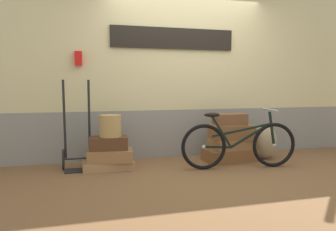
# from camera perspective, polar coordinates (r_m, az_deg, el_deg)

# --- Properties ---
(ground) EXTENTS (9.63, 5.20, 0.06)m
(ground) POSITION_cam_1_polar(r_m,az_deg,el_deg) (4.54, 6.11, -9.54)
(ground) COLOR brown
(station_building) EXTENTS (7.63, 0.74, 2.70)m
(station_building) POSITION_cam_1_polar(r_m,az_deg,el_deg) (5.19, 2.94, 7.77)
(station_building) COLOR gray
(station_building) RESTS_ON ground
(suitcase_0) EXTENTS (0.69, 0.40, 0.11)m
(suitcase_0) POSITION_cam_1_polar(r_m,az_deg,el_deg) (4.50, -10.62, -8.63)
(suitcase_0) COLOR #9E754C
(suitcase_0) RESTS_ON ground
(suitcase_1) EXTENTS (0.63, 0.43, 0.16)m
(suitcase_1) POSITION_cam_1_polar(r_m,az_deg,el_deg) (4.45, -10.26, -7.00)
(suitcase_1) COLOR olive
(suitcase_1) RESTS_ON suitcase_0
(suitcase_2) EXTENTS (0.52, 0.32, 0.17)m
(suitcase_2) POSITION_cam_1_polar(r_m,az_deg,el_deg) (4.42, -10.55, -4.87)
(suitcase_2) COLOR #4C2D19
(suitcase_2) RESTS_ON suitcase_1
(suitcase_3) EXTENTS (0.79, 0.51, 0.18)m
(suitcase_3) POSITION_cam_1_polar(r_m,az_deg,el_deg) (4.97, 10.85, -6.85)
(suitcase_3) COLOR brown
(suitcase_3) RESTS_ON ground
(suitcase_4) EXTENTS (0.65, 0.43, 0.15)m
(suitcase_4) POSITION_cam_1_polar(r_m,az_deg,el_deg) (4.93, 11.22, -4.96)
(suitcase_4) COLOR olive
(suitcase_4) RESTS_ON suitcase_3
(suitcase_5) EXTENTS (0.67, 0.44, 0.21)m
(suitcase_5) POSITION_cam_1_polar(r_m,az_deg,el_deg) (4.89, 11.20, -2.87)
(suitcase_5) COLOR brown
(suitcase_5) RESTS_ON suitcase_4
(suitcase_6) EXTENTS (0.49, 0.31, 0.17)m
(suitcase_6) POSITION_cam_1_polar(r_m,az_deg,el_deg) (4.87, 10.94, -0.65)
(suitcase_6) COLOR brown
(suitcase_6) RESTS_ON suitcase_5
(wicker_basket) EXTENTS (0.30, 0.30, 0.30)m
(wicker_basket) POSITION_cam_1_polar(r_m,az_deg,el_deg) (4.41, -10.24, -1.81)
(wicker_basket) COLOR #A8844C
(wicker_basket) RESTS_ON suitcase_2
(luggage_trolley) EXTENTS (0.40, 0.36, 1.21)m
(luggage_trolley) POSITION_cam_1_polar(r_m,az_deg,el_deg) (4.52, -15.78, -5.75)
(luggage_trolley) COLOR black
(luggage_trolley) RESTS_ON ground
(burlap_sack) EXTENTS (0.41, 0.35, 0.54)m
(burlap_sack) POSITION_cam_1_polar(r_m,az_deg,el_deg) (5.21, 16.65, -4.43)
(burlap_sack) COLOR #9E8966
(burlap_sack) RESTS_ON ground
(bicycle) EXTENTS (1.62, 0.46, 0.82)m
(bicycle) POSITION_cam_1_polar(r_m,az_deg,el_deg) (4.50, 12.52, -5.01)
(bicycle) COLOR black
(bicycle) RESTS_ON ground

